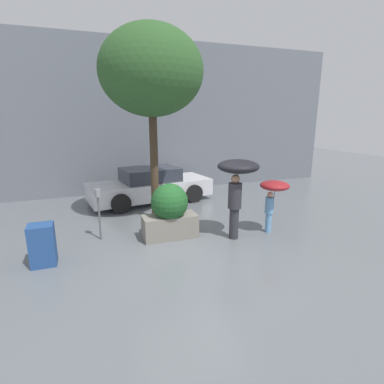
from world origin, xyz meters
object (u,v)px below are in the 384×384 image
at_px(parked_car_near, 150,186).
at_px(planter_box, 170,211).
at_px(person_child, 274,191).
at_px(newspaper_box, 42,245).
at_px(person_adult, 237,176).
at_px(parking_meter, 98,204).
at_px(street_tree, 151,72).

bearing_deg(parked_car_near, planter_box, 166.80).
bearing_deg(person_child, newspaper_box, -138.84).
relative_size(person_child, parked_car_near, 0.31).
distance_m(person_adult, parking_meter, 3.55).
height_order(person_child, street_tree, street_tree).
bearing_deg(parking_meter, planter_box, -15.29).
distance_m(person_child, newspaper_box, 5.66).
height_order(person_child, parking_meter, person_child).
bearing_deg(parked_car_near, person_child, -158.61).
bearing_deg(street_tree, parking_meter, -148.36).
bearing_deg(planter_box, person_child, -12.92).
xyz_separation_m(person_adult, parked_car_near, (-1.37, 4.06, -1.03)).
distance_m(planter_box, street_tree, 3.84).
bearing_deg(planter_box, street_tree, 91.03).
distance_m(person_child, parked_car_near, 4.82).
xyz_separation_m(person_adult, newspaper_box, (-4.55, 0.02, -1.17)).
distance_m(person_child, parking_meter, 4.53).
height_order(person_adult, parked_car_near, person_adult).
xyz_separation_m(person_child, parking_meter, (-4.39, 1.08, -0.21)).
relative_size(parking_meter, newspaper_box, 1.48).
xyz_separation_m(person_child, newspaper_box, (-5.61, 0.09, -0.71)).
bearing_deg(parking_meter, person_adult, -16.96).
distance_m(person_adult, newspaper_box, 4.70).
relative_size(street_tree, parking_meter, 4.12).
bearing_deg(newspaper_box, parking_meter, 39.32).
bearing_deg(parking_meter, street_tree, 31.64).
bearing_deg(person_child, parked_car_near, 162.50).
distance_m(planter_box, parked_car_near, 3.52).
bearing_deg(newspaper_box, street_tree, 35.04).
xyz_separation_m(street_tree, newspaper_box, (-2.91, -2.04, -3.79)).
height_order(planter_box, street_tree, street_tree).
relative_size(person_child, street_tree, 0.26).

